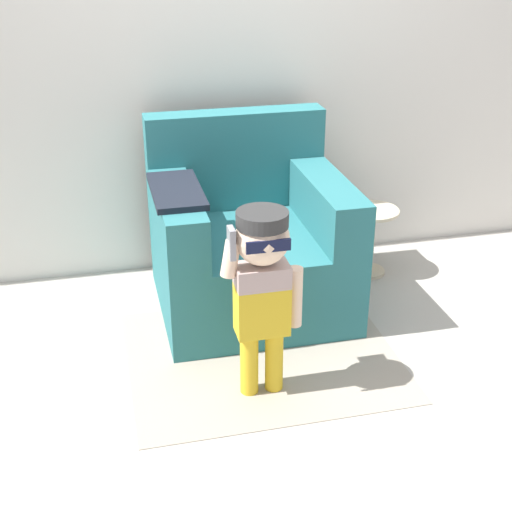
{
  "coord_description": "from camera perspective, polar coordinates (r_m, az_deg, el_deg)",
  "views": [
    {
      "loc": [
        -0.84,
        -3.28,
        1.93
      ],
      "look_at": [
        -0.14,
        -0.37,
        0.48
      ],
      "focal_mm": 50.0,
      "sensor_mm": 36.0,
      "label": 1
    }
  ],
  "objects": [
    {
      "name": "ground_plane",
      "position": [
        3.9,
        0.82,
        -3.88
      ],
      "size": [
        10.0,
        10.0,
        0.0
      ],
      "primitive_type": "plane",
      "color": "#ADA89E"
    },
    {
      "name": "wall_back",
      "position": [
        4.05,
        -1.32,
        16.83
      ],
      "size": [
        10.0,
        0.05,
        2.6
      ],
      "color": "silver",
      "rests_on": "ground_plane"
    },
    {
      "name": "armchair",
      "position": [
        3.77,
        -0.57,
        0.97
      ],
      "size": [
        0.99,
        0.93,
        0.97
      ],
      "color": "#286B70",
      "rests_on": "ground_plane"
    },
    {
      "name": "person_child",
      "position": [
        2.95,
        0.52,
        -1.6
      ],
      "size": [
        0.35,
        0.26,
        0.86
      ],
      "color": "gold",
      "rests_on": "ground_plane"
    },
    {
      "name": "side_table",
      "position": [
        4.18,
        9.12,
        1.7
      ],
      "size": [
        0.31,
        0.31,
        0.4
      ],
      "color": "beige",
      "rests_on": "ground_plane"
    },
    {
      "name": "rug",
      "position": [
        3.47,
        0.45,
        -7.94
      ],
      "size": [
        1.27,
        1.08,
        0.01
      ],
      "color": "#9E9384",
      "rests_on": "ground_plane"
    }
  ]
}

